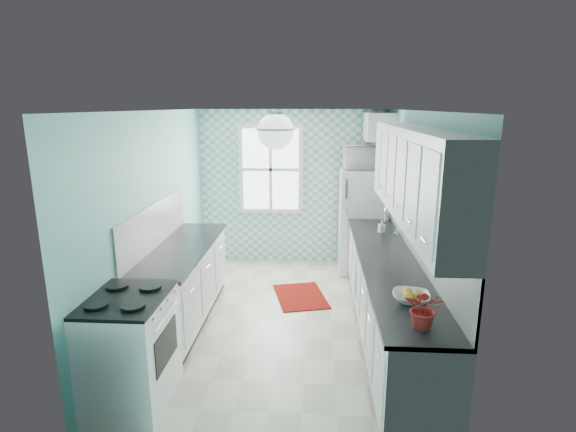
# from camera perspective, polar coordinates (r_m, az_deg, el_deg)

# --- Properties ---
(floor) EXTENTS (3.00, 4.40, 0.02)m
(floor) POSITION_cam_1_polar(r_m,az_deg,el_deg) (5.65, -0.68, -13.11)
(floor) COLOR beige
(floor) RESTS_ON ground
(ceiling) EXTENTS (3.00, 4.40, 0.02)m
(ceiling) POSITION_cam_1_polar(r_m,az_deg,el_deg) (5.04, -0.77, 13.36)
(ceiling) COLOR white
(ceiling) RESTS_ON wall_back
(wall_back) EXTENTS (3.00, 0.02, 2.50)m
(wall_back) POSITION_cam_1_polar(r_m,az_deg,el_deg) (7.36, 0.57, 3.65)
(wall_back) COLOR #73C1BB
(wall_back) RESTS_ON floor
(wall_front) EXTENTS (3.00, 0.02, 2.50)m
(wall_front) POSITION_cam_1_polar(r_m,az_deg,el_deg) (3.13, -3.82, -10.82)
(wall_front) COLOR #73C1BB
(wall_front) RESTS_ON floor
(wall_left) EXTENTS (0.02, 4.40, 2.50)m
(wall_left) POSITION_cam_1_polar(r_m,az_deg,el_deg) (5.53, -16.53, -0.38)
(wall_left) COLOR #73C1BB
(wall_left) RESTS_ON floor
(wall_right) EXTENTS (0.02, 4.40, 2.50)m
(wall_right) POSITION_cam_1_polar(r_m,az_deg,el_deg) (5.31, 15.74, -0.88)
(wall_right) COLOR #73C1BB
(wall_right) RESTS_ON floor
(accent_wall) EXTENTS (3.00, 0.01, 2.50)m
(accent_wall) POSITION_cam_1_polar(r_m,az_deg,el_deg) (7.34, 0.56, 3.62)
(accent_wall) COLOR #6BB9B5
(accent_wall) RESTS_ON wall_back
(window) EXTENTS (1.04, 0.05, 1.44)m
(window) POSITION_cam_1_polar(r_m,az_deg,el_deg) (7.29, -2.21, 5.93)
(window) COLOR white
(window) RESTS_ON wall_back
(backsplash_right) EXTENTS (0.02, 3.60, 0.51)m
(backsplash_right) POSITION_cam_1_polar(r_m,az_deg,el_deg) (4.95, 16.39, -2.67)
(backsplash_right) COLOR white
(backsplash_right) RESTS_ON wall_right
(backsplash_left) EXTENTS (0.02, 2.15, 0.51)m
(backsplash_left) POSITION_cam_1_polar(r_m,az_deg,el_deg) (5.46, -16.54, -1.13)
(backsplash_left) COLOR white
(backsplash_left) RESTS_ON wall_left
(upper_cabinets_right) EXTENTS (0.33, 3.20, 0.90)m
(upper_cabinets_right) POSITION_cam_1_polar(r_m,az_deg,el_deg) (4.57, 15.65, 5.13)
(upper_cabinets_right) COLOR white
(upper_cabinets_right) RESTS_ON wall_right
(upper_cabinet_fridge) EXTENTS (0.40, 0.74, 0.40)m
(upper_cabinet_fridge) POSITION_cam_1_polar(r_m,az_deg,el_deg) (6.92, 11.43, 11.07)
(upper_cabinet_fridge) COLOR white
(upper_cabinet_fridge) RESTS_ON wall_right
(ceiling_light) EXTENTS (0.34, 0.34, 0.35)m
(ceiling_light) POSITION_cam_1_polar(r_m,az_deg,el_deg) (4.25, -1.59, 10.74)
(ceiling_light) COLOR silver
(ceiling_light) RESTS_ON ceiling
(base_cabinets_right) EXTENTS (0.60, 3.60, 0.90)m
(base_cabinets_right) POSITION_cam_1_polar(r_m,az_deg,el_deg) (5.15, 12.64, -10.63)
(base_cabinets_right) COLOR white
(base_cabinets_right) RESTS_ON floor
(countertop_right) EXTENTS (0.63, 3.60, 0.04)m
(countertop_right) POSITION_cam_1_polar(r_m,az_deg,el_deg) (4.97, 12.75, -5.69)
(countertop_right) COLOR black
(countertop_right) RESTS_ON base_cabinets_right
(base_cabinets_left) EXTENTS (0.60, 2.15, 0.90)m
(base_cabinets_left) POSITION_cam_1_polar(r_m,az_deg,el_deg) (5.61, -13.22, -8.57)
(base_cabinets_left) COLOR white
(base_cabinets_left) RESTS_ON floor
(countertop_left) EXTENTS (0.63, 2.15, 0.04)m
(countertop_left) POSITION_cam_1_polar(r_m,az_deg,el_deg) (5.44, -13.34, -4.00)
(countertop_left) COLOR black
(countertop_left) RESTS_ON base_cabinets_left
(fridge) EXTENTS (0.71, 0.70, 1.62)m
(fridge) POSITION_cam_1_polar(r_m,az_deg,el_deg) (7.06, 9.40, -0.62)
(fridge) COLOR white
(fridge) RESTS_ON floor
(stove) EXTENTS (0.65, 0.82, 0.98)m
(stove) POSITION_cam_1_polar(r_m,az_deg,el_deg) (4.26, -19.45, -15.64)
(stove) COLOR white
(stove) RESTS_ON floor
(sink) EXTENTS (0.55, 0.46, 0.53)m
(sink) POSITION_cam_1_polar(r_m,az_deg,el_deg) (5.83, 11.56, -2.60)
(sink) COLOR silver
(sink) RESTS_ON countertop_right
(rug) EXTENTS (0.83, 1.03, 0.01)m
(rug) POSITION_cam_1_polar(r_m,az_deg,el_deg) (6.26, 1.60, -10.15)
(rug) COLOR maroon
(rug) RESTS_ON floor
(dish_towel) EXTENTS (0.10, 0.23, 0.36)m
(dish_towel) POSITION_cam_1_polar(r_m,az_deg,el_deg) (5.62, 8.60, -7.98)
(dish_towel) COLOR #5DBFC1
(dish_towel) RESTS_ON base_cabinets_right
(fruit_bowl) EXTENTS (0.36, 0.36, 0.08)m
(fruit_bowl) POSITION_cam_1_polar(r_m,az_deg,el_deg) (3.99, 15.36, -9.93)
(fruit_bowl) COLOR white
(fruit_bowl) RESTS_ON countertop_right
(potted_plant) EXTENTS (0.35, 0.32, 0.31)m
(potted_plant) POSITION_cam_1_polar(r_m,az_deg,el_deg) (3.53, 16.99, -11.17)
(potted_plant) COLOR red
(potted_plant) RESTS_ON countertop_right
(soap_bottle) EXTENTS (0.09, 0.09, 0.16)m
(soap_bottle) POSITION_cam_1_polar(r_m,az_deg,el_deg) (5.99, 11.81, -1.27)
(soap_bottle) COLOR #A1B5C9
(soap_bottle) RESTS_ON countertop_right
(microwave) EXTENTS (0.65, 0.46, 0.34)m
(microwave) POSITION_cam_1_polar(r_m,az_deg,el_deg) (6.89, 9.73, 7.33)
(microwave) COLOR white
(microwave) RESTS_ON fridge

